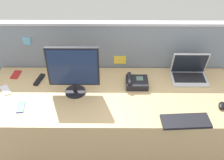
{
  "coord_description": "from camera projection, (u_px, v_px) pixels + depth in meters",
  "views": [
    {
      "loc": [
        0.01,
        -1.89,
        2.35
      ],
      "look_at": [
        0.0,
        0.05,
        0.84
      ],
      "focal_mm": 44.88,
      "sensor_mm": 36.0,
      "label": 1
    }
  ],
  "objects": [
    {
      "name": "ground_plane",
      "position": [
        112.0,
        146.0,
        2.94
      ],
      "size": [
        10.0,
        10.0,
        0.0
      ],
      "primitive_type": "plane",
      "color": "slate"
    },
    {
      "name": "desk",
      "position": [
        112.0,
        122.0,
        2.72
      ],
      "size": [
        2.22,
        0.81,
        0.72
      ],
      "primitive_type": "cube",
      "color": "tan",
      "rests_on": "ground_plane"
    },
    {
      "name": "cubicle_divider",
      "position": [
        112.0,
        75.0,
        2.92
      ],
      "size": [
        2.44,
        0.08,
        1.2
      ],
      "color": "gray",
      "rests_on": "ground_plane"
    },
    {
      "name": "desktop_monitor",
      "position": [
        73.0,
        69.0,
        2.37
      ],
      "size": [
        0.44,
        0.18,
        0.46
      ],
      "color": "black",
      "rests_on": "desk"
    },
    {
      "name": "laptop",
      "position": [
        189.0,
        72.0,
        2.64
      ],
      "size": [
        0.33,
        0.23,
        0.26
      ],
      "color": "silver",
      "rests_on": "desk"
    },
    {
      "name": "desk_phone",
      "position": [
        136.0,
        82.0,
        2.57
      ],
      "size": [
        0.2,
        0.18,
        0.1
      ],
      "color": "black",
      "rests_on": "desk"
    },
    {
      "name": "keyboard_main",
      "position": [
        186.0,
        121.0,
        2.22
      ],
      "size": [
        0.39,
        0.18,
        0.02
      ],
      "primitive_type": "cube",
      "rotation": [
        0.0,
        0.0,
        0.06
      ],
      "color": "black",
      "rests_on": "desk"
    },
    {
      "name": "computer_mouse_right_hand",
      "position": [
        222.0,
        106.0,
        2.35
      ],
      "size": [
        0.09,
        0.12,
        0.03
      ],
      "primitive_type": "ellipsoid",
      "rotation": [
        0.0,
        0.0,
        -0.38
      ],
      "color": "black",
      "rests_on": "desk"
    },
    {
      "name": "cell_phone_red_case",
      "position": [
        16.0,
        75.0,
        2.72
      ],
      "size": [
        0.08,
        0.14,
        0.01
      ],
      "primitive_type": "cube",
      "rotation": [
        0.0,
        0.0,
        -0.1
      ],
      "color": "#B22323",
      "rests_on": "desk"
    },
    {
      "name": "cell_phone_blue_case",
      "position": [
        21.0,
        107.0,
        2.36
      ],
      "size": [
        0.08,
        0.14,
        0.01
      ],
      "primitive_type": "cube",
      "rotation": [
        0.0,
        0.0,
        0.11
      ],
      "color": "blue",
      "rests_on": "desk"
    },
    {
      "name": "cell_phone_white_slab",
      "position": [
        6.0,
        90.0,
        2.53
      ],
      "size": [
        0.13,
        0.16,
        0.01
      ],
      "primitive_type": "cube",
      "rotation": [
        0.0,
        0.0,
        0.58
      ],
      "color": "silver",
      "rests_on": "desk"
    },
    {
      "name": "tv_remote",
      "position": [
        39.0,
        80.0,
        2.65
      ],
      "size": [
        0.08,
        0.18,
        0.02
      ],
      "primitive_type": "cube",
      "rotation": [
        0.0,
        0.0,
        -0.23
      ],
      "color": "black",
      "rests_on": "desk"
    }
  ]
}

